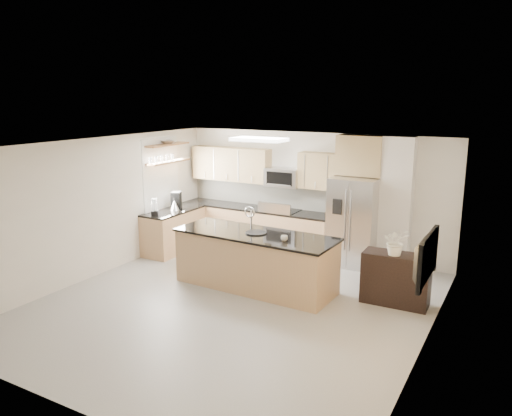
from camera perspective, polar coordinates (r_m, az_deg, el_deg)
The scene contains 27 objects.
floor at distance 8.35m, azimuth -2.60°, elevation -10.94°, with size 6.50×6.50×0.00m, color #A19F99.
ceiling at distance 7.68m, azimuth -2.79°, elevation 7.12°, with size 6.00×6.50×0.02m, color white.
wall_back at distance 10.74m, azimuth 6.46°, elevation 1.66°, with size 6.00×0.02×2.60m, color beige.
wall_front at distance 5.57m, azimuth -20.82°, elevation -9.75°, with size 6.00×0.02×2.60m, color beige.
wall_left at distance 9.79m, azimuth -17.80°, elevation 0.04°, with size 0.02×6.50×2.60m, color beige.
wall_right at distance 6.89m, azimuth 19.15°, elevation -5.31°, with size 0.02×6.50×2.60m, color beige.
back_counter at distance 11.17m, azimuth -0.09°, elevation -2.18°, with size 3.55×0.66×1.44m.
left_counter at distance 11.09m, azimuth -9.40°, elevation -2.53°, with size 0.66×1.50×0.92m.
range at distance 10.88m, azimuth 2.76°, elevation -2.60°, with size 0.76×0.64×1.14m.
upper_cabinets at distance 11.07m, azimuth -0.05°, elevation 4.83°, with size 3.50×0.33×0.75m.
microwave at distance 10.74m, azimuth 3.12°, elevation 3.51°, with size 0.76×0.40×0.40m.
refrigerator at distance 10.13m, azimuth 11.11°, elevation -1.55°, with size 0.92×0.78×1.78m.
partition_column at distance 10.06m, azimuth 15.73°, elevation 0.50°, with size 0.60×0.30×2.60m, color silver.
window at distance 11.03m, azimuth -10.86°, elevation 3.65°, with size 0.04×1.15×1.65m.
shelf_lower at distance 10.99m, azimuth -10.08°, elevation 5.23°, with size 0.30×1.20×0.04m, color #95653B.
shelf_upper at distance 10.94m, azimuth -10.15°, elevation 7.15°, with size 0.30×1.20×0.04m, color #95653B.
ceiling_fixture at distance 9.26m, azimuth 0.35°, elevation 7.85°, with size 1.00×0.50×0.06m, color white.
island at distance 8.87m, azimuth -0.07°, elevation -6.00°, with size 2.92×1.15×1.42m.
credenza at distance 8.52m, azimuth 15.68°, elevation -7.82°, with size 1.07×0.45×0.86m, color black.
cup at distance 8.28m, azimuth 3.24°, elevation -3.47°, with size 0.12×0.12×0.09m, color white.
platter at distance 8.73m, azimuth 0.01°, elevation -2.83°, with size 0.38×0.38×0.02m, color black.
blender at distance 10.50m, azimuth -11.53°, elevation -0.04°, with size 0.15×0.15×0.35m.
kettle at distance 10.93m, azimuth -9.30°, elevation 0.34°, with size 0.21×0.21×0.26m.
coffee_maker at distance 11.07m, azimuth -9.13°, elevation 0.84°, with size 0.28×0.30×0.37m.
bowl at distance 10.96m, azimuth -10.08°, elevation 7.50°, with size 0.39×0.39×0.09m, color silver.
flower_vase at distance 8.22m, azimuth 15.79°, elevation -2.97°, with size 0.61×0.53×0.68m, color silver.
television at distance 6.70m, azimuth 18.12°, elevation -5.29°, with size 1.08×0.14×0.62m, color black.
Camera 1 is at (4.04, -6.49, 3.35)m, focal length 35.00 mm.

